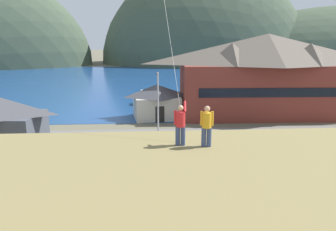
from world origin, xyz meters
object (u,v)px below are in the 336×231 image
at_px(wharf_dock, 166,98).
at_px(parking_light_pole, 158,102).
at_px(moored_boat_wharfside, 146,99).
at_px(parked_car_back_row_right, 333,175).
at_px(person_companion, 207,125).
at_px(parked_car_mid_row_center, 113,148).
at_px(person_kite_flyer, 180,123).
at_px(parked_car_mid_row_far, 230,141).
at_px(harbor_lodge, 266,73).
at_px(parked_car_corner_spot, 204,177).
at_px(storage_shed_waterside, 157,101).
at_px(parked_car_front_row_red, 126,175).

distance_m(wharf_dock, parking_light_pole, 22.80).
distance_m(moored_boat_wharfside, parked_car_back_row_right, 33.42).
bearing_deg(person_companion, parking_light_pole, 94.48).
xyz_separation_m(wharf_dock, parked_car_back_row_right, (9.26, -33.62, 0.71)).
distance_m(parked_car_mid_row_center, person_kite_flyer, 14.63).
relative_size(wharf_dock, parked_car_mid_row_far, 2.96).
xyz_separation_m(harbor_lodge, moored_boat_wharfside, (-15.74, 9.03, -4.92)).
height_order(harbor_lodge, parked_car_mid_row_center, harbor_lodge).
distance_m(parked_car_mid_row_far, parking_light_pole, 7.79).
bearing_deg(parked_car_back_row_right, parking_light_pole, 135.45).
height_order(parked_car_mid_row_center, parked_car_corner_spot, same).
xyz_separation_m(parked_car_back_row_right, parked_car_corner_spot, (-8.76, 0.23, 0.00)).
bearing_deg(parked_car_mid_row_far, parked_car_back_row_right, -56.21).
relative_size(harbor_lodge, parking_light_pole, 3.48).
bearing_deg(storage_shed_waterside, parking_light_pole, -91.06).
relative_size(storage_shed_waterside, parked_car_mid_row_center, 1.55).
bearing_deg(moored_boat_wharfside, parked_car_corner_spot, -82.78).
xyz_separation_m(harbor_lodge, parked_car_front_row_red, (-17.02, -20.99, -4.58)).
height_order(storage_shed_waterside, parked_car_corner_spot, storage_shed_waterside).
height_order(moored_boat_wharfside, parked_car_mid_row_far, moored_boat_wharfside).
height_order(parked_car_mid_row_far, parked_car_corner_spot, same).
bearing_deg(moored_boat_wharfside, parked_car_front_row_red, -92.43).
bearing_deg(person_kite_flyer, parked_car_front_row_red, 111.14).
xyz_separation_m(moored_boat_wharfside, person_kite_flyer, (1.58, -37.41, 5.78)).
xyz_separation_m(parked_car_mid_row_far, parked_car_mid_row_center, (-10.22, -1.23, 0.00)).
relative_size(parked_car_front_row_red, person_kite_flyer, 2.34).
distance_m(moored_boat_wharfside, parked_car_mid_row_center, 24.67).
bearing_deg(storage_shed_waterside, parked_car_mid_row_center, -105.71).
relative_size(wharf_dock, person_companion, 7.36).
distance_m(parked_car_mid_row_far, person_companion, 16.11).
xyz_separation_m(storage_shed_waterside, parked_car_back_row_right, (11.21, -21.11, -1.21)).
distance_m(parked_car_mid_row_center, person_companion, 15.19).
bearing_deg(parked_car_mid_row_center, parking_light_pole, 50.54).
bearing_deg(storage_shed_waterside, parked_car_front_row_red, -97.63).
distance_m(parked_car_back_row_right, person_companion, 13.20).
distance_m(harbor_lodge, wharf_dock, 17.83).
bearing_deg(storage_shed_waterside, parked_car_corner_spot, -83.29).
bearing_deg(parked_car_corner_spot, harbor_lodge, 61.32).
bearing_deg(wharf_dock, parked_car_back_row_right, -74.60).
bearing_deg(parked_car_front_row_red, parked_car_mid_row_center, 104.48).
xyz_separation_m(wharf_dock, moored_boat_wharfside, (-3.38, -2.69, 0.37)).
relative_size(parked_car_corner_spot, parking_light_pole, 0.64).
relative_size(parked_car_back_row_right, person_companion, 2.43).
height_order(wharf_dock, parked_car_mid_row_center, parked_car_mid_row_center).
distance_m(parking_light_pole, person_companion, 18.16).
height_order(storage_shed_waterside, parked_car_mid_row_center, storage_shed_waterside).
distance_m(wharf_dock, parked_car_mid_row_far, 26.31).
xyz_separation_m(wharf_dock, parking_light_pole, (-2.13, -22.41, 3.66)).
relative_size(wharf_dock, parked_car_corner_spot, 2.98).
xyz_separation_m(wharf_dock, parked_car_mid_row_far, (4.14, -25.97, 0.71)).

